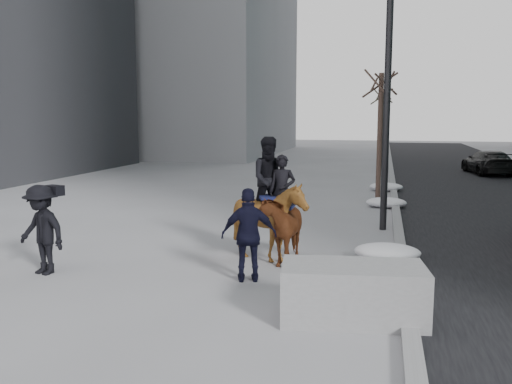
# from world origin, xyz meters

# --- Properties ---
(ground) EXTENTS (120.00, 120.00, 0.00)m
(ground) POSITION_xyz_m (0.00, 0.00, 0.00)
(ground) COLOR gray
(ground) RESTS_ON ground
(curb) EXTENTS (0.25, 90.00, 0.12)m
(curb) POSITION_xyz_m (3.00, 10.00, 0.06)
(curb) COLOR gray
(curb) RESTS_ON ground
(planter) EXTENTS (2.25, 1.33, 0.85)m
(planter) POSITION_xyz_m (2.17, -1.64, 0.43)
(planter) COLOR gray
(planter) RESTS_ON ground
(car_far) EXTENTS (2.37, 4.57, 1.27)m
(car_far) POSITION_xyz_m (7.93, 20.92, 0.63)
(car_far) COLOR black
(car_far) RESTS_ON ground
(tree_near) EXTENTS (1.20, 1.20, 5.07)m
(tree_near) POSITION_xyz_m (2.40, 10.29, 2.54)
(tree_near) COLOR #3B2923
(tree_near) RESTS_ON ground
(tree_far) EXTENTS (1.20, 1.20, 5.05)m
(tree_far) POSITION_xyz_m (2.40, 21.89, 2.52)
(tree_far) COLOR #342C1E
(tree_far) RESTS_ON ground
(mounted_left) EXTENTS (0.80, 1.75, 2.26)m
(mounted_left) POSITION_xyz_m (0.50, 1.36, 0.84)
(mounted_left) COLOR #4D270F
(mounted_left) RESTS_ON ground
(mounted_right) EXTENTS (1.86, 1.96, 2.64)m
(mounted_right) POSITION_xyz_m (0.24, 1.42, 1.06)
(mounted_right) COLOR #48260E
(mounted_right) RESTS_ON ground
(feeder) EXTENTS (1.10, 0.98, 1.75)m
(feeder) POSITION_xyz_m (0.18, -0.10, 0.88)
(feeder) COLOR black
(feeder) RESTS_ON ground
(camera_crew) EXTENTS (1.27, 0.95, 1.75)m
(camera_crew) POSITION_xyz_m (-3.86, -0.57, 0.89)
(camera_crew) COLOR black
(camera_crew) RESTS_ON ground
(lamppost) EXTENTS (0.25, 1.16, 9.09)m
(lamppost) POSITION_xyz_m (2.60, 5.14, 4.99)
(lamppost) COLOR black
(lamppost) RESTS_ON ground
(snow_piles) EXTENTS (1.41, 11.89, 0.36)m
(snow_piles) POSITION_xyz_m (2.70, 7.80, 0.17)
(snow_piles) COLOR silver
(snow_piles) RESTS_ON ground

